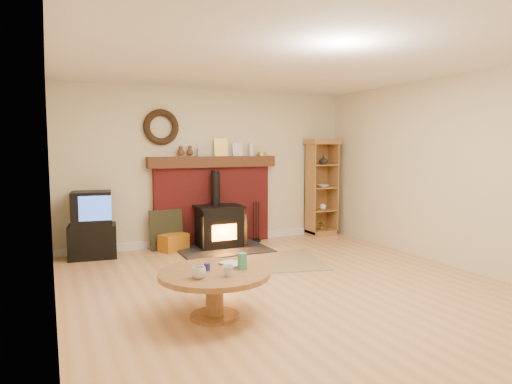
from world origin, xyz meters
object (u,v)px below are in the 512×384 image
tv_unit (92,226)px  coffee_table (215,280)px  wood_stove (220,228)px  curio_cabinet (321,187)px

tv_unit → coffee_table: bearing=-74.2°
wood_stove → coffee_table: 3.01m
wood_stove → tv_unit: wood_stove is taller
tv_unit → curio_cabinet: curio_cabinet is taller
wood_stove → coffee_table: bearing=-111.0°
curio_cabinet → coffee_table: bearing=-135.7°
wood_stove → coffee_table: size_ratio=1.30×
coffee_table → curio_cabinet: bearing=44.3°
wood_stove → coffee_table: (-1.08, -2.81, 0.04)m
tv_unit → coffee_table: (0.85, -3.01, -0.10)m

